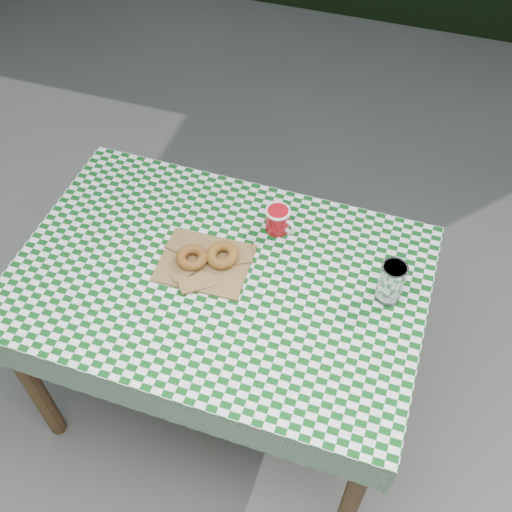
{
  "coord_description": "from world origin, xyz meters",
  "views": [
    {
      "loc": [
        0.52,
        -1.15,
        2.22
      ],
      "look_at": [
        0.16,
        -0.03,
        0.79
      ],
      "focal_mm": 42.54,
      "sensor_mm": 36.0,
      "label": 1
    }
  ],
  "objects_px": {
    "coffee_mug": "(278,220)",
    "drinking_glass": "(391,282)",
    "table": "(223,342)",
    "paper_bag": "(205,262)"
  },
  "relations": [
    {
      "from": "table",
      "to": "drinking_glass",
      "type": "height_order",
      "value": "drinking_glass"
    },
    {
      "from": "table",
      "to": "paper_bag",
      "type": "bearing_deg",
      "value": 149.19
    },
    {
      "from": "table",
      "to": "paper_bag",
      "type": "height_order",
      "value": "paper_bag"
    },
    {
      "from": "drinking_glass",
      "to": "table",
      "type": "bearing_deg",
      "value": -170.49
    },
    {
      "from": "coffee_mug",
      "to": "drinking_glass",
      "type": "xyz_separation_m",
      "value": [
        0.39,
        -0.16,
        0.03
      ]
    },
    {
      "from": "coffee_mug",
      "to": "table",
      "type": "bearing_deg",
      "value": -91.26
    },
    {
      "from": "table",
      "to": "drinking_glass",
      "type": "bearing_deg",
      "value": 10.24
    },
    {
      "from": "paper_bag",
      "to": "coffee_mug",
      "type": "bearing_deg",
      "value": 50.8
    },
    {
      "from": "paper_bag",
      "to": "drinking_glass",
      "type": "xyz_separation_m",
      "value": [
        0.56,
        0.05,
        0.06
      ]
    },
    {
      "from": "coffee_mug",
      "to": "drinking_glass",
      "type": "height_order",
      "value": "drinking_glass"
    }
  ]
}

